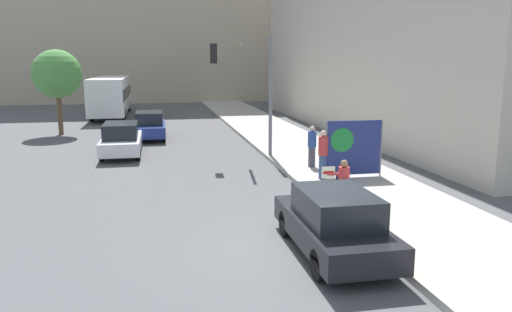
% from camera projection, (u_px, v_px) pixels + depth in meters
% --- Properties ---
extents(ground_plane, '(160.00, 160.00, 0.00)m').
position_uv_depth(ground_plane, '(303.00, 248.00, 11.66)').
color(ground_plane, '#4F4F51').
extents(sidewalk_curb, '(4.16, 90.00, 0.16)m').
position_uv_depth(sidewalk_curb, '(287.00, 141.00, 26.79)').
color(sidewalk_curb, '#A8A399').
rests_on(sidewalk_curb, ground_plane).
extents(building_backdrop_right, '(10.00, 32.00, 14.64)m').
position_uv_depth(building_backdrop_right, '(406.00, 12.00, 31.04)').
color(building_backdrop_right, '#BCB2A3').
rests_on(building_backdrop_right, ground_plane).
extents(seated_protester, '(0.94, 0.77, 1.22)m').
position_uv_depth(seated_protester, '(344.00, 179.00, 14.98)').
color(seated_protester, '#474C56').
rests_on(seated_protester, sidewalk_curb).
extents(jogger_on_sidewalk, '(0.34, 0.34, 1.74)m').
position_uv_depth(jogger_on_sidewalk, '(323.00, 154.00, 17.71)').
color(jogger_on_sidewalk, '#334775').
rests_on(jogger_on_sidewalk, sidewalk_curb).
extents(pedestrian_behind, '(0.34, 0.34, 1.63)m').
position_uv_depth(pedestrian_behind, '(312.00, 146.00, 19.78)').
color(pedestrian_behind, '#424247').
rests_on(pedestrian_behind, sidewalk_curb).
extents(protest_banner, '(2.15, 0.06, 2.06)m').
position_uv_depth(protest_banner, '(353.00, 148.00, 17.89)').
color(protest_banner, slate).
rests_on(protest_banner, sidewalk_curb).
extents(traffic_light_pole, '(2.70, 2.46, 5.19)m').
position_uv_depth(traffic_light_pole, '(248.00, 76.00, 21.63)').
color(traffic_light_pole, slate).
rests_on(traffic_light_pole, sidewalk_curb).
extents(parked_car_curbside, '(1.71, 4.20, 1.48)m').
position_uv_depth(parked_car_curbside, '(334.00, 223.00, 11.16)').
color(parked_car_curbside, black).
rests_on(parked_car_curbside, ground_plane).
extents(car_on_road_nearest, '(1.74, 4.55, 1.52)m').
position_uv_depth(car_on_road_nearest, '(121.00, 139.00, 23.07)').
color(car_on_road_nearest, silver).
rests_on(car_on_road_nearest, ground_plane).
extents(car_on_road_midblock, '(1.71, 4.63, 1.53)m').
position_uv_depth(car_on_road_midblock, '(149.00, 125.00, 28.18)').
color(car_on_road_midblock, navy).
rests_on(car_on_road_midblock, ground_plane).
extents(city_bus_on_road, '(2.52, 12.00, 3.08)m').
position_uv_depth(city_bus_on_road, '(111.00, 94.00, 39.77)').
color(city_bus_on_road, silver).
rests_on(city_bus_on_road, ground_plane).
extents(street_tree_midblock, '(2.84, 2.84, 5.01)m').
position_uv_depth(street_tree_midblock, '(57.00, 74.00, 29.22)').
color(street_tree_midblock, brown).
rests_on(street_tree_midblock, ground_plane).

